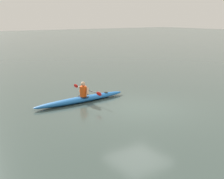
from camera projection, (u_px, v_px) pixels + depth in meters
name	position (u px, v px, depth m)	size (l,w,h in m)	color
ground_plane	(139.00, 108.00, 12.92)	(160.00, 160.00, 0.00)	#384742
kayak	(81.00, 99.00, 13.78)	(4.74, 0.77, 0.25)	#1959A5
kayaker	(84.00, 90.00, 13.76)	(0.43, 2.37, 0.70)	#E04C14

